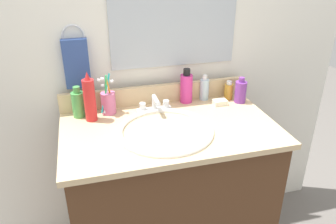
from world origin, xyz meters
TOP-DOWN VIEW (x-y plane):
  - vanity_cabinet at (0.00, 0.00)m, footprint 0.87×0.49m
  - countertop at (0.00, 0.00)m, footprint 0.91×0.54m
  - backsplash at (0.00, 0.26)m, footprint 0.91×0.02m
  - back_wall at (0.00, 0.32)m, footprint 2.01×0.04m
  - mirror_panel at (0.10, 0.30)m, footprint 0.60×0.01m
  - towel_ring at (-0.35, 0.30)m, footprint 0.10×0.01m
  - hand_towel at (-0.35, 0.28)m, footprint 0.11×0.04m
  - sink_basin at (-0.03, -0.04)m, footprint 0.40×0.40m
  - faucet at (-0.03, 0.16)m, footprint 0.16×0.10m
  - bottle_toner_green at (-0.37, 0.20)m, footprint 0.06×0.06m
  - bottle_spray_red at (-0.32, 0.15)m, footprint 0.05×0.05m
  - bottle_gel_clear at (0.24, 0.23)m, footprint 0.04×0.04m
  - bottle_cream_purple at (0.40, 0.16)m, footprint 0.06×0.06m
  - bottle_oil_amber at (0.36, 0.21)m, footprint 0.04×0.04m
  - bottle_soap_pink at (0.14, 0.23)m, footprint 0.06×0.06m
  - cup_pink at (-0.23, 0.20)m, footprint 0.07×0.07m
  - soap_bar at (0.29, 0.15)m, footprint 0.06×0.04m

SIDE VIEW (x-z plane):
  - vanity_cabinet at x=0.00m, z-range 0.00..0.76m
  - back_wall at x=0.00m, z-range 0.00..1.30m
  - sink_basin at x=-0.03m, z-range 0.70..0.81m
  - countertop at x=0.00m, z-range 0.76..0.78m
  - soap_bar at x=0.29m, z-range 0.78..0.81m
  - faucet at x=-0.03m, z-range 0.77..0.85m
  - bottle_oil_amber at x=0.36m, z-range 0.78..0.87m
  - backsplash at x=0.00m, z-range 0.78..0.87m
  - bottle_gel_clear at x=0.24m, z-range 0.77..0.90m
  - bottle_cream_purple at x=0.40m, z-range 0.77..0.90m
  - cup_pink at x=-0.23m, z-range 0.74..0.93m
  - bottle_toner_green at x=-0.37m, z-range 0.77..0.92m
  - bottle_soap_pink at x=0.14m, z-range 0.77..0.94m
  - bottle_spray_red at x=-0.32m, z-range 0.77..0.99m
  - hand_towel at x=-0.35m, z-range 0.89..1.11m
  - towel_ring at x=-0.35m, z-range 1.07..1.17m
  - mirror_panel at x=0.10m, z-range 0.95..1.51m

